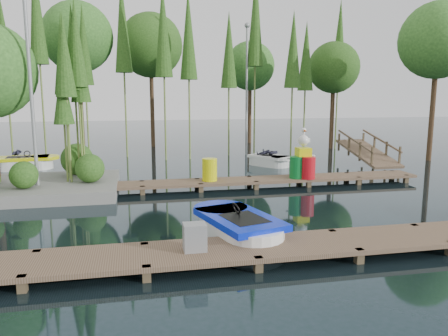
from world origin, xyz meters
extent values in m
plane|color=#1C2E35|center=(0.00, 0.00, 0.00)|extent=(90.00, 90.00, 0.00)
cube|color=brown|center=(0.00, -4.50, 0.25)|extent=(18.00, 1.50, 0.10)
cube|color=brown|center=(-4.30, -5.13, 0.05)|extent=(0.16, 0.16, 0.50)
cube|color=brown|center=(-4.30, -3.87, 0.05)|extent=(0.16, 0.16, 0.50)
cube|color=brown|center=(-2.15, -5.13, 0.05)|extent=(0.16, 0.16, 0.50)
cube|color=brown|center=(-2.15, -3.87, 0.05)|extent=(0.16, 0.16, 0.50)
cube|color=brown|center=(0.00, -5.13, 0.05)|extent=(0.16, 0.16, 0.50)
cube|color=brown|center=(0.00, -3.87, 0.05)|extent=(0.16, 0.16, 0.50)
cube|color=brown|center=(2.15, -5.13, 0.05)|extent=(0.16, 0.16, 0.50)
cube|color=brown|center=(2.15, -3.87, 0.05)|extent=(0.16, 0.16, 0.50)
cube|color=brown|center=(4.30, -3.87, 0.05)|extent=(0.16, 0.16, 0.50)
cube|color=brown|center=(1.00, 2.50, 0.25)|extent=(15.00, 1.20, 0.10)
cube|color=brown|center=(-6.10, 2.02, 0.05)|extent=(0.16, 0.16, 0.50)
cube|color=brown|center=(-6.10, 2.98, 0.05)|extent=(0.16, 0.16, 0.50)
cube|color=brown|center=(-4.07, 2.02, 0.05)|extent=(0.16, 0.16, 0.50)
cube|color=brown|center=(-4.07, 2.98, 0.05)|extent=(0.16, 0.16, 0.50)
cube|color=brown|center=(-2.04, 2.02, 0.05)|extent=(0.16, 0.16, 0.50)
cube|color=brown|center=(-2.04, 2.98, 0.05)|extent=(0.16, 0.16, 0.50)
cube|color=brown|center=(-0.01, 2.02, 0.05)|extent=(0.16, 0.16, 0.50)
cube|color=brown|center=(-0.01, 2.98, 0.05)|extent=(0.16, 0.16, 0.50)
cube|color=brown|center=(2.01, 2.02, 0.05)|extent=(0.16, 0.16, 0.50)
cube|color=brown|center=(2.01, 2.98, 0.05)|extent=(0.16, 0.16, 0.50)
cube|color=brown|center=(4.04, 2.02, 0.05)|extent=(0.16, 0.16, 0.50)
cube|color=brown|center=(4.04, 2.98, 0.05)|extent=(0.16, 0.16, 0.50)
cube|color=brown|center=(6.07, 2.02, 0.05)|extent=(0.16, 0.16, 0.50)
cube|color=brown|center=(6.07, 2.98, 0.05)|extent=(0.16, 0.16, 0.50)
cube|color=brown|center=(8.10, 2.02, 0.05)|extent=(0.16, 0.16, 0.50)
cube|color=brown|center=(8.10, 2.98, 0.05)|extent=(0.16, 0.16, 0.50)
cube|color=slate|center=(-6.00, 3.00, 0.18)|extent=(6.20, 4.20, 0.42)
sphere|color=#315E1D|center=(-5.80, 2.00, 0.84)|extent=(0.90, 0.90, 0.90)
sphere|color=#315E1D|center=(-4.40, 4.20, 0.99)|extent=(1.20, 1.20, 1.20)
sphere|color=#315E1D|center=(-3.80, 2.60, 0.89)|extent=(1.00, 1.00, 1.00)
cylinder|color=olive|center=(-4.25, 3.56, 2.97)|extent=(0.07, 0.07, 5.93)
cone|color=#315E1D|center=(-4.25, 3.56, 5.04)|extent=(0.70, 0.70, 2.97)
cylinder|color=olive|center=(-4.57, 3.40, 2.83)|extent=(0.07, 0.07, 5.66)
cone|color=#315E1D|center=(-4.57, 3.40, 4.81)|extent=(0.70, 0.70, 2.83)
cylinder|color=olive|center=(-4.07, 3.59, 2.61)|extent=(0.07, 0.07, 5.22)
cone|color=#315E1D|center=(-4.07, 3.59, 4.44)|extent=(0.70, 0.70, 2.61)
cylinder|color=olive|center=(-4.44, 2.78, 2.76)|extent=(0.07, 0.07, 5.53)
cone|color=#315E1D|center=(-4.44, 2.78, 4.70)|extent=(0.70, 0.70, 2.76)
cylinder|color=olive|center=(-4.59, 2.90, 2.01)|extent=(0.07, 0.07, 4.01)
cone|color=#315E1D|center=(-4.59, 2.90, 3.41)|extent=(0.70, 0.70, 2.01)
cylinder|color=olive|center=(-4.13, 3.45, 3.05)|extent=(0.07, 0.07, 6.11)
cone|color=#315E1D|center=(-4.13, 3.45, 5.19)|extent=(0.70, 0.70, 3.05)
cylinder|color=#422D1C|center=(12.74, 6.90, 3.03)|extent=(0.26, 0.26, 6.06)
sphere|color=#3D792B|center=(12.74, 6.90, 6.06)|extent=(3.81, 3.81, 3.81)
cylinder|color=#422D1C|center=(9.99, 12.65, 2.51)|extent=(0.26, 0.26, 5.02)
sphere|color=#315E1D|center=(9.99, 12.65, 5.02)|extent=(3.16, 3.16, 3.16)
cylinder|color=#422D1C|center=(5.74, 16.70, 2.65)|extent=(0.26, 0.26, 5.31)
sphere|color=#3D792B|center=(5.74, 16.70, 5.31)|extent=(3.34, 3.34, 3.34)
cylinder|color=#422D1C|center=(-1.00, 16.03, 3.23)|extent=(0.26, 0.26, 6.46)
sphere|color=#315E1D|center=(-1.00, 16.03, 6.46)|extent=(4.06, 4.06, 4.06)
cylinder|color=#422D1C|center=(-5.41, 16.00, 3.43)|extent=(0.26, 0.26, 6.85)
sphere|color=#3D792B|center=(-5.41, 16.00, 6.85)|extent=(4.31, 4.31, 4.31)
cylinder|color=olive|center=(-8.16, 10.23, 3.74)|extent=(0.09, 0.09, 7.48)
cone|color=#315E1D|center=(-8.16, 10.23, 5.83)|extent=(0.90, 0.90, 4.11)
cylinder|color=olive|center=(-6.71, 10.82, 4.83)|extent=(0.09, 0.09, 9.66)
cone|color=#315E1D|center=(-6.71, 10.82, 7.54)|extent=(0.90, 0.90, 5.31)
cylinder|color=olive|center=(-4.68, 11.83, 3.85)|extent=(0.09, 0.09, 7.69)
cone|color=#315E1D|center=(-4.68, 11.83, 6.00)|extent=(0.90, 0.90, 4.23)
cylinder|color=olive|center=(-2.63, 11.48, 4.49)|extent=(0.09, 0.09, 8.99)
cone|color=#315E1D|center=(-2.63, 11.48, 7.01)|extent=(0.90, 0.90, 4.94)
cylinder|color=olive|center=(-0.63, 9.87, 4.22)|extent=(0.09, 0.09, 8.44)
cone|color=#315E1D|center=(-0.63, 9.87, 6.58)|extent=(0.90, 0.90, 4.64)
cylinder|color=olive|center=(0.65, 10.00, 4.11)|extent=(0.09, 0.09, 8.22)
cone|color=#315E1D|center=(0.65, 10.00, 6.41)|extent=(0.90, 0.90, 4.52)
cylinder|color=olive|center=(2.96, 10.87, 3.70)|extent=(0.09, 0.09, 7.41)
cone|color=#315E1D|center=(2.96, 10.87, 5.78)|extent=(0.90, 0.90, 4.07)
cylinder|color=olive|center=(4.49, 11.10, 4.89)|extent=(0.09, 0.09, 9.77)
cone|color=#315E1D|center=(4.49, 11.10, 7.62)|extent=(0.90, 0.90, 5.38)
cylinder|color=olive|center=(6.24, 9.83, 3.70)|extent=(0.09, 0.09, 7.40)
cone|color=#315E1D|center=(6.24, 9.83, 5.77)|extent=(0.90, 0.90, 4.07)
cylinder|color=olive|center=(7.63, 11.42, 3.57)|extent=(0.09, 0.09, 7.14)
cone|color=#315E1D|center=(7.63, 11.42, 5.57)|extent=(0.90, 0.90, 3.93)
cylinder|color=olive|center=(10.17, 12.43, 4.31)|extent=(0.09, 0.09, 8.61)
cone|color=#315E1D|center=(10.17, 12.43, 6.72)|extent=(0.90, 0.90, 4.74)
cylinder|color=gray|center=(-5.50, 2.50, 3.50)|extent=(0.12, 0.12, 7.00)
cylinder|color=gray|center=(4.00, 11.00, 3.50)|extent=(0.12, 0.12, 7.00)
sphere|color=gray|center=(4.00, 11.00, 7.10)|extent=(0.30, 0.30, 0.30)
cube|color=brown|center=(9.00, 6.50, 0.55)|extent=(1.50, 3.94, 0.95)
cube|color=brown|center=(8.30, 4.90, 0.59)|extent=(0.08, 0.08, 0.90)
cube|color=brown|center=(8.30, 6.00, 0.70)|extent=(0.08, 0.08, 0.90)
cube|color=brown|center=(8.30, 7.10, 0.81)|extent=(0.08, 0.08, 0.90)
cube|color=brown|center=(8.30, 8.20, 0.92)|extent=(0.08, 0.08, 0.90)
cube|color=brown|center=(8.30, 6.50, 1.15)|extent=(0.06, 3.54, 0.83)
cube|color=brown|center=(9.70, 4.90, 0.59)|extent=(0.08, 0.08, 0.90)
cube|color=brown|center=(9.70, 6.00, 0.70)|extent=(0.08, 0.08, 0.90)
cube|color=brown|center=(9.70, 7.10, 0.81)|extent=(0.08, 0.08, 0.90)
cube|color=brown|center=(9.70, 8.20, 0.92)|extent=(0.08, 0.08, 0.90)
cube|color=brown|center=(9.70, 6.50, 1.15)|extent=(0.06, 3.54, 0.83)
cube|color=white|center=(0.06, -3.36, 0.22)|extent=(1.64, 1.64, 0.61)
cylinder|color=white|center=(-0.12, -2.71, 0.22)|extent=(1.63, 1.63, 0.61)
cylinder|color=white|center=(0.24, -4.00, 0.22)|extent=(1.63, 1.63, 0.61)
cube|color=#0820C8|center=(0.06, -3.36, 0.55)|extent=(1.92, 2.59, 0.15)
cylinder|color=#0820C8|center=(-0.20, -2.42, 0.55)|extent=(1.66, 1.66, 0.15)
cube|color=black|center=(0.12, -3.57, 0.60)|extent=(1.08, 1.27, 0.07)
torus|color=black|center=(0.01, -3.20, 0.77)|extent=(0.24, 0.34, 0.29)
cube|color=white|center=(-7.23, 8.33, 0.21)|extent=(1.35, 1.34, 0.57)
cylinder|color=white|center=(-6.61, 8.38, 0.21)|extent=(1.34, 1.34, 0.57)
cylinder|color=white|center=(-7.85, 8.28, 0.21)|extent=(1.34, 1.34, 0.57)
cube|color=#D7DB0B|center=(-7.23, 8.33, 0.52)|extent=(2.26, 1.45, 0.14)
cylinder|color=#D7DB0B|center=(-6.33, 8.41, 0.52)|extent=(1.37, 1.37, 0.14)
cube|color=black|center=(-7.44, 8.31, 0.56)|extent=(1.08, 0.85, 0.06)
torus|color=black|center=(-7.08, 8.34, 0.72)|extent=(0.30, 0.18, 0.27)
imported|color=#1E1E2D|center=(-7.49, 8.31, 0.81)|extent=(0.47, 0.37, 1.01)
cube|color=white|center=(4.08, 7.02, 0.18)|extent=(1.49, 1.49, 0.49)
cylinder|color=white|center=(4.39, 6.59, 0.18)|extent=(1.48, 1.48, 0.49)
cylinder|color=white|center=(3.76, 7.45, 0.18)|extent=(1.48, 1.48, 0.49)
cube|color=white|center=(4.08, 7.02, 0.44)|extent=(1.96, 2.13, 0.12)
cylinder|color=white|center=(4.54, 6.39, 0.44)|extent=(1.51, 1.51, 0.12)
cube|color=black|center=(3.97, 7.16, 0.48)|extent=(1.05, 1.09, 0.05)
torus|color=black|center=(4.16, 6.91, 0.62)|extent=(0.25, 0.27, 0.23)
imported|color=#1E1E2D|center=(3.95, 7.19, 0.66)|extent=(0.42, 0.44, 0.79)
imported|color=#1E1E2D|center=(4.38, 7.13, 0.61)|extent=(0.32, 0.34, 0.60)
cube|color=gray|center=(-1.16, -4.50, 0.58)|extent=(0.46, 0.38, 0.56)
cylinder|color=#D7DB0B|center=(0.38, 2.50, 0.71)|extent=(0.55, 0.55, 0.82)
cylinder|color=#0B6926|center=(3.67, 2.31, 0.71)|extent=(0.55, 0.55, 0.82)
cylinder|color=silver|center=(4.22, 2.58, 0.71)|extent=(0.55, 0.55, 0.82)
cylinder|color=red|center=(4.04, 2.13, 0.71)|extent=(0.55, 0.55, 0.82)
cube|color=#D7DB0B|center=(3.95, 2.40, 1.28)|extent=(0.50, 0.50, 0.32)
sphere|color=white|center=(3.95, 2.40, 1.71)|extent=(0.40, 0.40, 0.40)
cylinder|color=white|center=(3.95, 2.40, 1.94)|extent=(0.09, 0.09, 0.27)
sphere|color=white|center=(3.95, 2.40, 2.09)|extent=(0.18, 0.18, 0.18)
cone|color=#E7550C|center=(3.95, 2.22, 2.08)|extent=(0.09, 0.27, 0.09)
cube|color=white|center=(3.95, 2.40, 1.71)|extent=(0.50, 0.05, 0.16)
cylinder|color=gray|center=(3.61, 2.50, 0.61)|extent=(0.10, 0.10, 0.61)
sphere|color=white|center=(3.61, 2.50, 1.01)|extent=(0.20, 0.20, 0.20)
cube|color=gray|center=(3.61, 2.50, 1.01)|extent=(0.51, 0.04, 0.04)
cone|color=#E7550C|center=(3.61, 2.38, 1.01)|extent=(0.04, 0.10, 0.04)
camera|label=1|loc=(-2.32, -12.89, 3.44)|focal=35.00mm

